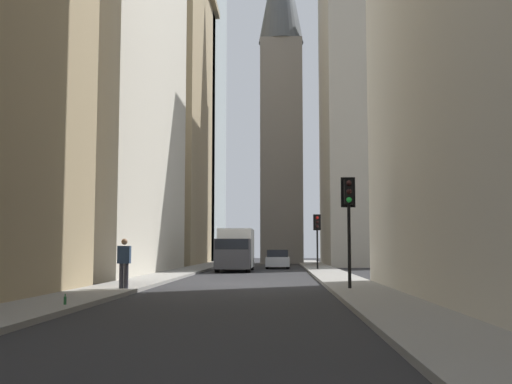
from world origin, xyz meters
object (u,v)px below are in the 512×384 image
at_px(traffic_light_foreground, 349,206).
at_px(discarded_bottle, 65,300).
at_px(pedestrian, 124,261).
at_px(traffic_light_midblock, 317,229).
at_px(delivery_truck, 235,249).
at_px(sedan_silver, 278,260).

xyz_separation_m(traffic_light_foreground, discarded_bottle, (-6.63, 7.92, -2.83)).
xyz_separation_m(pedestrian, discarded_bottle, (-6.14, -0.08, -0.85)).
bearing_deg(traffic_light_midblock, pedestrian, 158.71).
height_order(delivery_truck, discarded_bottle, delivery_truck).
relative_size(delivery_truck, traffic_light_foreground, 1.62).
bearing_deg(delivery_truck, discarded_bottle, 174.63).
bearing_deg(discarded_bottle, delivery_truck, -5.37).
bearing_deg(discarded_bottle, sedan_silver, -9.33).
relative_size(traffic_light_foreground, pedestrian, 2.27).
bearing_deg(pedestrian, sedan_silver, -11.68).
distance_m(sedan_silver, traffic_light_midblock, 6.11).
distance_m(traffic_light_midblock, discarded_bottle, 28.13).
bearing_deg(pedestrian, traffic_light_foreground, -86.52).
distance_m(delivery_truck, pedestrian, 19.86).
distance_m(sedan_silver, traffic_light_foreground, 25.45).
relative_size(sedan_silver, pedestrian, 2.44).
bearing_deg(traffic_light_foreground, delivery_truck, 15.97).
distance_m(sedan_silver, pedestrian, 26.22).
bearing_deg(delivery_truck, traffic_light_foreground, -164.03).
bearing_deg(sedan_silver, pedestrian, 168.32).
bearing_deg(sedan_silver, discarded_bottle, 170.67).
height_order(traffic_light_foreground, pedestrian, traffic_light_foreground).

